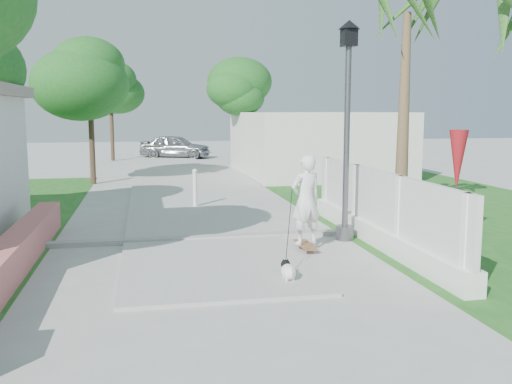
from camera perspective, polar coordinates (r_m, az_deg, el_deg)
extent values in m
plane|color=#B7B7B2|center=(6.23, 0.57, -17.16)|extent=(90.00, 90.00, 0.00)
cube|color=#B7B7B2|center=(25.68, -8.52, 2.16)|extent=(3.20, 36.00, 0.06)
cube|color=#999993|center=(11.87, -5.33, -4.63)|extent=(6.50, 0.25, 0.10)
cube|color=#205C1D|center=(16.01, 19.66, -1.91)|extent=(8.00, 20.00, 0.01)
cube|color=#C46B64|center=(10.04, -23.31, -6.16)|extent=(0.45, 8.00, 0.60)
cube|color=white|center=(11.72, 12.00, -4.18)|extent=(0.35, 7.00, 0.40)
cube|color=white|center=(11.59, 12.11, -0.56)|extent=(0.10, 7.00, 1.10)
cube|color=white|center=(8.83, 20.28, -4.91)|extent=(0.14, 0.14, 1.50)
cube|color=white|center=(10.72, 14.17, -2.40)|extent=(0.14, 0.14, 1.50)
cube|color=white|center=(12.71, 9.96, -0.65)|extent=(0.14, 0.14, 1.50)
cube|color=white|center=(14.58, 7.14, 0.52)|extent=(0.14, 0.14, 1.50)
cube|color=silver|center=(24.62, 5.78, 4.91)|extent=(6.00, 8.00, 2.60)
cylinder|color=#59595E|center=(12.00, 8.85, -4.05)|extent=(0.36, 0.36, 0.30)
cylinder|color=#59595E|center=(11.76, 9.05, 4.79)|extent=(0.12, 0.12, 4.00)
cube|color=black|center=(11.83, 9.28, 15.00)|extent=(0.28, 0.28, 0.35)
cone|color=black|center=(11.86, 9.31, 16.20)|extent=(0.44, 0.44, 0.18)
cylinder|color=white|center=(15.73, -6.12, 0.18)|extent=(0.12, 0.12, 1.00)
sphere|color=white|center=(15.66, -6.14, 2.06)|extent=(0.14, 0.14, 0.14)
cylinder|color=#59595E|center=(11.77, 19.35, -0.46)|extent=(0.04, 0.04, 2.00)
cone|color=#A31721|center=(11.69, 19.51, 2.94)|extent=(0.36, 0.36, 1.20)
cylinder|color=#4C3826|center=(21.61, -16.13, 5.85)|extent=(0.20, 0.20, 3.85)
ellipsoid|color=#1A5B1A|center=(21.62, -16.31, 10.23)|extent=(3.40, 3.40, 2.55)
ellipsoid|color=#1A5B1A|center=(21.42, -15.85, 11.20)|extent=(2.89, 2.89, 2.18)
ellipsoid|color=#1A5B1A|center=(21.88, -16.87, 12.01)|extent=(2.55, 2.55, 1.90)
cylinder|color=#4C3826|center=(25.90, -1.47, 6.11)|extent=(0.20, 0.20, 3.50)
ellipsoid|color=#1A5B1A|center=(25.89, -1.49, 9.43)|extent=(3.00, 3.00, 2.25)
ellipsoid|color=#1A5B1A|center=(25.74, -0.97, 10.21)|extent=(2.55, 2.55, 1.92)
ellipsoid|color=#1A5B1A|center=(26.08, -2.01, 10.95)|extent=(2.25, 2.25, 1.68)
cylinder|color=#4C3826|center=(31.57, -14.23, 6.54)|extent=(0.20, 0.20, 3.85)
ellipsoid|color=#1A5B1A|center=(31.58, -14.33, 9.54)|extent=(3.20, 3.20, 2.40)
ellipsoid|color=#1A5B1A|center=(31.38, -14.00, 10.20)|extent=(2.72, 2.72, 2.05)
ellipsoid|color=#1A5B1A|center=(31.81, -14.72, 10.77)|extent=(2.40, 2.40, 1.79)
cone|color=brown|center=(13.32, 14.52, 6.74)|extent=(0.32, 0.32, 4.80)
cube|color=brown|center=(11.10, 4.95, -5.27)|extent=(0.50, 0.93, 0.02)
imported|color=white|center=(10.93, 5.00, -0.80)|extent=(0.72, 0.58, 1.73)
cylinder|color=gray|center=(10.79, 5.00, -6.00)|extent=(0.03, 0.06, 0.06)
cylinder|color=gray|center=(10.84, 5.83, -5.95)|extent=(0.03, 0.06, 0.06)
cylinder|color=gray|center=(11.39, 4.10, -5.23)|extent=(0.03, 0.06, 0.06)
cylinder|color=gray|center=(11.44, 4.88, -5.19)|extent=(0.03, 0.06, 0.06)
ellipsoid|color=white|center=(8.97, 3.27, -7.97)|extent=(0.23, 0.38, 0.24)
sphere|color=black|center=(9.11, 2.97, -7.24)|extent=(0.15, 0.15, 0.15)
sphere|color=white|center=(9.19, 2.85, -7.23)|extent=(0.07, 0.07, 0.07)
cone|color=black|center=(9.09, 2.75, -6.82)|extent=(0.04, 0.04, 0.05)
cone|color=black|center=(9.11, 3.19, -6.79)|extent=(0.04, 0.04, 0.05)
cylinder|color=white|center=(9.07, 2.78, -8.60)|extent=(0.03, 0.03, 0.11)
cylinder|color=white|center=(9.10, 3.44, -8.55)|extent=(0.03, 0.03, 0.11)
cylinder|color=white|center=(8.91, 3.09, -8.92)|extent=(0.03, 0.03, 0.11)
cylinder|color=white|center=(8.94, 3.76, -8.87)|extent=(0.03, 0.03, 0.11)
cylinder|color=white|center=(8.79, 3.59, -7.89)|extent=(0.02, 0.09, 0.09)
imported|color=#A4A5AB|center=(32.65, -8.07, 4.54)|extent=(4.21, 2.78, 1.33)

